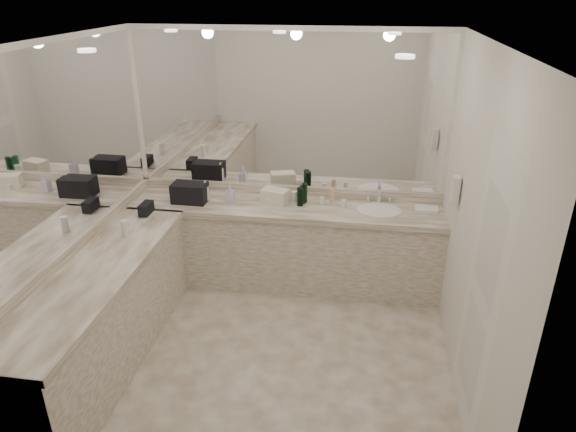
% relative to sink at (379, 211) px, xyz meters
% --- Properties ---
extents(floor, '(3.20, 3.20, 0.00)m').
position_rel_sink_xyz_m(floor, '(-0.95, -1.20, -0.90)').
color(floor, beige).
rests_on(floor, ground).
extents(ceiling, '(3.20, 3.20, 0.00)m').
position_rel_sink_xyz_m(ceiling, '(-0.95, -1.20, 1.71)').
color(ceiling, white).
rests_on(ceiling, floor).
extents(wall_back, '(3.20, 0.02, 2.60)m').
position_rel_sink_xyz_m(wall_back, '(-0.95, 0.30, 0.41)').
color(wall_back, silver).
rests_on(wall_back, floor).
extents(wall_left, '(0.02, 3.00, 2.60)m').
position_rel_sink_xyz_m(wall_left, '(-2.55, -1.20, 0.41)').
color(wall_left, silver).
rests_on(wall_left, floor).
extents(wall_right, '(0.02, 3.00, 2.60)m').
position_rel_sink_xyz_m(wall_right, '(0.65, -1.20, 0.41)').
color(wall_right, silver).
rests_on(wall_right, floor).
extents(vanity_back_base, '(3.20, 0.60, 0.84)m').
position_rel_sink_xyz_m(vanity_back_base, '(-0.95, 0.00, -0.48)').
color(vanity_back_base, silver).
rests_on(vanity_back_base, floor).
extents(vanity_back_top, '(3.20, 0.64, 0.06)m').
position_rel_sink_xyz_m(vanity_back_top, '(-0.95, -0.01, -0.03)').
color(vanity_back_top, beige).
rests_on(vanity_back_top, vanity_back_base).
extents(vanity_left_base, '(0.60, 2.40, 0.84)m').
position_rel_sink_xyz_m(vanity_left_base, '(-2.25, -1.50, -0.48)').
color(vanity_left_base, silver).
rests_on(vanity_left_base, floor).
extents(vanity_left_top, '(0.64, 2.42, 0.06)m').
position_rel_sink_xyz_m(vanity_left_top, '(-2.24, -1.50, -0.03)').
color(vanity_left_top, beige).
rests_on(vanity_left_top, vanity_left_base).
extents(backsplash_back, '(3.20, 0.04, 0.10)m').
position_rel_sink_xyz_m(backsplash_back, '(-0.95, 0.28, 0.05)').
color(backsplash_back, beige).
rests_on(backsplash_back, vanity_back_top).
extents(backsplash_left, '(0.04, 3.00, 0.10)m').
position_rel_sink_xyz_m(backsplash_left, '(-2.53, -1.20, 0.05)').
color(backsplash_left, beige).
rests_on(backsplash_left, vanity_left_top).
extents(mirror_back, '(3.12, 0.01, 1.55)m').
position_rel_sink_xyz_m(mirror_back, '(-0.95, 0.29, 0.88)').
color(mirror_back, white).
rests_on(mirror_back, wall_back).
extents(mirror_left, '(0.01, 2.92, 1.55)m').
position_rel_sink_xyz_m(mirror_left, '(-2.54, -1.20, 0.88)').
color(mirror_left, white).
rests_on(mirror_left, wall_left).
extents(sink, '(0.44, 0.44, 0.03)m').
position_rel_sink_xyz_m(sink, '(0.00, 0.00, 0.00)').
color(sink, white).
rests_on(sink, vanity_back_top).
extents(faucet, '(0.24, 0.16, 0.14)m').
position_rel_sink_xyz_m(faucet, '(0.00, 0.21, 0.07)').
color(faucet, silver).
rests_on(faucet, vanity_back_top).
extents(wall_phone, '(0.06, 0.10, 0.24)m').
position_rel_sink_xyz_m(wall_phone, '(0.61, -0.50, 0.46)').
color(wall_phone, white).
rests_on(wall_phone, wall_right).
extents(door, '(0.02, 0.82, 2.10)m').
position_rel_sink_xyz_m(door, '(0.64, -1.70, 0.16)').
color(door, white).
rests_on(door, wall_right).
extents(black_toiletry_bag, '(0.35, 0.23, 0.20)m').
position_rel_sink_xyz_m(black_toiletry_bag, '(-1.93, -0.06, 0.10)').
color(black_toiletry_bag, black).
rests_on(black_toiletry_bag, vanity_back_top).
extents(black_bag_spill, '(0.09, 0.20, 0.11)m').
position_rel_sink_xyz_m(black_bag_spill, '(-2.25, -0.42, 0.06)').
color(black_bag_spill, black).
rests_on(black_bag_spill, vanity_left_top).
extents(cream_cosmetic_case, '(0.30, 0.23, 0.15)m').
position_rel_sink_xyz_m(cream_cosmetic_case, '(-1.05, 0.03, 0.08)').
color(cream_cosmetic_case, silver).
rests_on(cream_cosmetic_case, vanity_back_top).
extents(hand_towel, '(0.23, 0.16, 0.04)m').
position_rel_sink_xyz_m(hand_towel, '(0.46, 0.05, 0.02)').
color(hand_towel, white).
rests_on(hand_towel, vanity_back_top).
extents(lotion_left, '(0.06, 0.06, 0.15)m').
position_rel_sink_xyz_m(lotion_left, '(-2.25, -0.89, 0.08)').
color(lotion_left, white).
rests_on(lotion_left, vanity_left_top).
extents(soap_bottle_a, '(0.09, 0.09, 0.22)m').
position_rel_sink_xyz_m(soap_bottle_a, '(-1.77, 0.00, 0.11)').
color(soap_bottle_a, beige).
rests_on(soap_bottle_a, vanity_back_top).
extents(soap_bottle_b, '(0.09, 0.09, 0.18)m').
position_rel_sink_xyz_m(soap_bottle_b, '(-1.52, 0.00, 0.10)').
color(soap_bottle_b, silver).
rests_on(soap_bottle_b, vanity_back_top).
extents(soap_bottle_c, '(0.12, 0.12, 0.15)m').
position_rel_sink_xyz_m(soap_bottle_c, '(-0.99, -0.00, 0.08)').
color(soap_bottle_c, beige).
rests_on(soap_bottle_c, vanity_back_top).
extents(green_bottle_0, '(0.07, 0.07, 0.18)m').
position_rel_sink_xyz_m(green_bottle_0, '(-0.78, 0.08, 0.10)').
color(green_bottle_0, '#114824').
rests_on(green_bottle_0, vanity_back_top).
extents(green_bottle_1, '(0.06, 0.06, 0.19)m').
position_rel_sink_xyz_m(green_bottle_1, '(-0.79, 0.02, 0.10)').
color(green_bottle_1, '#114824').
rests_on(green_bottle_1, vanity_back_top).
extents(green_bottle_2, '(0.06, 0.06, 0.20)m').
position_rel_sink_xyz_m(green_bottle_2, '(-0.76, 0.11, 0.11)').
color(green_bottle_2, '#114824').
rests_on(green_bottle_2, vanity_back_top).
extents(amenity_bottle_0, '(0.05, 0.05, 0.15)m').
position_rel_sink_xyz_m(amenity_bottle_0, '(-0.48, 0.14, 0.08)').
color(amenity_bottle_0, '#E0B28C').
rests_on(amenity_bottle_0, vanity_back_top).
extents(amenity_bottle_1, '(0.05, 0.05, 0.08)m').
position_rel_sink_xyz_m(amenity_bottle_1, '(-0.35, 0.03, 0.05)').
color(amenity_bottle_1, white).
rests_on(amenity_bottle_1, vanity_back_top).
extents(amenity_bottle_2, '(0.07, 0.07, 0.11)m').
position_rel_sink_xyz_m(amenity_bottle_2, '(-0.87, 0.11, 0.06)').
color(amenity_bottle_2, white).
rests_on(amenity_bottle_2, vanity_back_top).
extents(amenity_bottle_3, '(0.04, 0.04, 0.07)m').
position_rel_sink_xyz_m(amenity_bottle_3, '(-1.11, -0.04, 0.04)').
color(amenity_bottle_3, silver).
rests_on(amenity_bottle_3, vanity_back_top).
extents(amenity_bottle_4, '(0.05, 0.05, 0.07)m').
position_rel_sink_xyz_m(amenity_bottle_4, '(-0.58, 0.09, 0.04)').
color(amenity_bottle_4, white).
rests_on(amenity_bottle_4, vanity_back_top).
extents(amenity_bottle_5, '(0.06, 0.06, 0.10)m').
position_rel_sink_xyz_m(amenity_bottle_5, '(-1.82, -0.06, 0.05)').
color(amenity_bottle_5, silver).
rests_on(amenity_bottle_5, vanity_back_top).
extents(amenity_bottle_6, '(0.05, 0.05, 0.11)m').
position_rel_sink_xyz_m(amenity_bottle_6, '(-0.97, -0.03, 0.06)').
color(amenity_bottle_6, silver).
rests_on(amenity_bottle_6, vanity_back_top).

